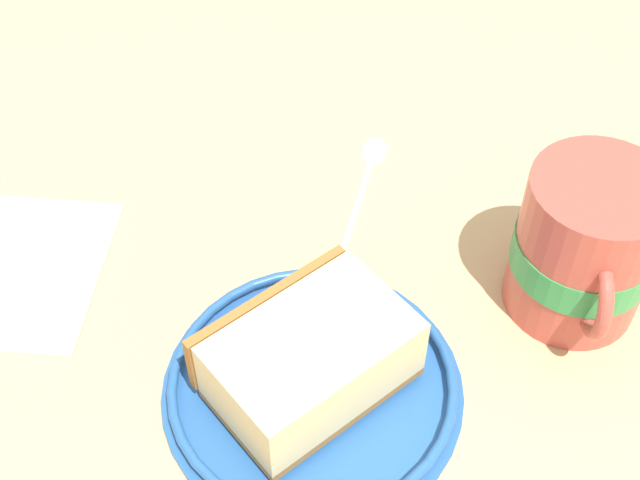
# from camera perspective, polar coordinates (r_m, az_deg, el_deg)

# --- Properties ---
(ground_plane) EXTENTS (1.35, 1.35, 0.03)m
(ground_plane) POSITION_cam_1_polar(r_m,az_deg,el_deg) (0.58, -3.32, -6.27)
(ground_plane) COLOR tan
(small_plate) EXTENTS (0.18, 0.18, 0.01)m
(small_plate) POSITION_cam_1_polar(r_m,az_deg,el_deg) (0.53, -0.55, -9.42)
(small_plate) COLOR #26599E
(small_plate) RESTS_ON ground_plane
(cake_slice) EXTENTS (0.14, 0.13, 0.05)m
(cake_slice) POSITION_cam_1_polar(r_m,az_deg,el_deg) (0.51, -0.76, -7.67)
(cake_slice) COLOR #9E662D
(cake_slice) RESTS_ON small_plate
(tea_mug) EXTENTS (0.09, 0.11, 0.10)m
(tea_mug) POSITION_cam_1_polar(r_m,az_deg,el_deg) (0.56, 16.61, -0.08)
(tea_mug) COLOR #BF4C3F
(tea_mug) RESTS_ON ground_plane
(teaspoon) EXTENTS (0.06, 0.13, 0.01)m
(teaspoon) POSITION_cam_1_polar(r_m,az_deg,el_deg) (0.66, 3.04, 4.61)
(teaspoon) COLOR silver
(teaspoon) RESTS_ON ground_plane
(folded_napkin) EXTENTS (0.12, 0.15, 0.01)m
(folded_napkin) POSITION_cam_1_polar(r_m,az_deg,el_deg) (0.62, -18.50, -1.82)
(folded_napkin) COLOR beige
(folded_napkin) RESTS_ON ground_plane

